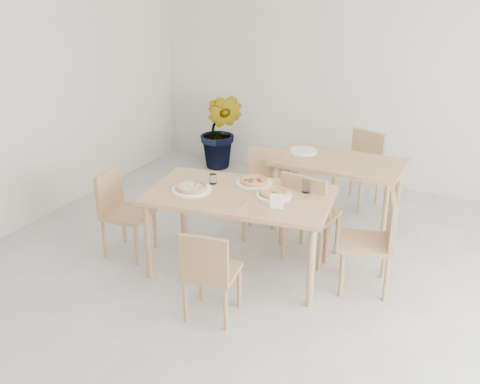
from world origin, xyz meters
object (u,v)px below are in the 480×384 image
at_px(chair_west, 120,207).
at_px(plate_margherita, 274,195).
at_px(chair_east, 376,237).
at_px(tumbler_b, 306,187).
at_px(tumbler_a, 213,179).
at_px(pizza_mushroom, 191,187).
at_px(chair_back_n, 361,163).
at_px(chair_north, 267,186).
at_px(plate_empty, 303,151).
at_px(plate_pepperoni, 254,183).
at_px(pizza_margherita, 274,193).
at_px(napkin_holder, 277,203).
at_px(chair_south, 209,270).
at_px(potted_plant, 221,131).
at_px(chair_back_s, 308,211).
at_px(main_table, 240,202).
at_px(second_table, 338,170).
at_px(pizza_pepperoni, 254,181).
at_px(plate_mushroom, 191,190).

bearing_deg(chair_west, plate_margherita, -85.58).
relative_size(chair_east, tumbler_b, 8.53).
bearing_deg(tumbler_a, pizza_mushroom, -111.00).
height_order(chair_east, pizza_mushroom, chair_east).
distance_m(chair_west, chair_back_n, 2.75).
xyz_separation_m(chair_north, plate_empty, (0.18, 0.47, 0.26)).
bearing_deg(plate_pepperoni, pizza_margherita, -33.24).
bearing_deg(napkin_holder, chair_east, 12.94).
distance_m(chair_east, plate_margherita, 0.91).
height_order(chair_west, plate_empty, chair_west).
relative_size(chair_south, tumbler_a, 8.62).
bearing_deg(chair_west, napkin_holder, -94.93).
height_order(plate_margherita, tumbler_a, tumbler_a).
xyz_separation_m(chair_west, chair_back_n, (1.67, 2.18, 0.01)).
distance_m(tumbler_a, potted_plant, 2.47).
bearing_deg(plate_margherita, plate_empty, 99.94).
bearing_deg(chair_south, tumbler_a, -71.67).
relative_size(chair_west, chair_back_s, 0.93).
xyz_separation_m(chair_north, chair_back_s, (0.58, -0.38, 0.01)).
bearing_deg(chair_north, main_table, -98.11).
bearing_deg(chair_north, pizza_margherita, -77.94).
relative_size(tumbler_b, chair_back_s, 0.11).
bearing_deg(potted_plant, napkin_holder, -52.64).
distance_m(plate_pepperoni, potted_plant, 2.50).
xyz_separation_m(plate_pepperoni, chair_back_n, (0.51, 1.73, -0.28)).
relative_size(chair_south, pizza_mushroom, 2.24).
xyz_separation_m(napkin_holder, potted_plant, (-1.86, 2.43, -0.30)).
relative_size(napkin_holder, plate_empty, 0.41).
relative_size(plate_pepperoni, pizza_mushroom, 0.96).
distance_m(chair_south, pizza_mushroom, 0.91).
relative_size(chair_east, napkin_holder, 6.76).
height_order(tumbler_b, potted_plant, potted_plant).
bearing_deg(chair_south, second_table, -109.24).
bearing_deg(pizza_mushroom, pizza_pepperoni, 42.72).
bearing_deg(plate_margherita, tumbler_a, 178.39).
bearing_deg(chair_back_s, main_table, 48.98).
relative_size(chair_south, chair_north, 0.89).
xyz_separation_m(chair_south, chair_east, (1.00, 1.03, 0.04)).
distance_m(main_table, pizza_pepperoni, 0.27).
distance_m(chair_east, plate_pepperoni, 1.16).
xyz_separation_m(chair_south, pizza_pepperoni, (-0.13, 1.04, 0.34)).
relative_size(plate_mushroom, potted_plant, 0.34).
relative_size(main_table, plate_empty, 5.58).
xyz_separation_m(chair_east, potted_plant, (-2.58, 2.03, 0.02)).
xyz_separation_m(pizza_margherita, napkin_holder, (0.13, -0.23, 0.03)).
distance_m(chair_west, plate_pepperoni, 1.28).
xyz_separation_m(chair_west, chair_back_s, (1.61, 0.64, 0.04)).
height_order(tumbler_a, second_table, tumbler_a).
relative_size(pizza_mushroom, chair_back_n, 0.41).
bearing_deg(pizza_margherita, tumbler_a, 178.39).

